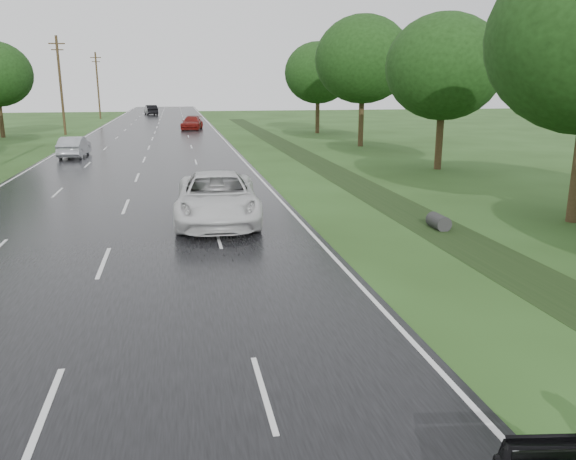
# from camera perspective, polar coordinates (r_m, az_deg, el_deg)

# --- Properties ---
(ground) EXTENTS (220.00, 220.00, 0.00)m
(ground) POSITION_cam_1_polar(r_m,az_deg,el_deg) (10.07, -23.57, -17.06)
(ground) COLOR #254117
(ground) RESTS_ON ground
(road) EXTENTS (14.00, 180.00, 0.04)m
(road) POSITION_cam_1_polar(r_m,az_deg,el_deg) (53.69, -13.73, 8.67)
(road) COLOR black
(road) RESTS_ON ground
(edge_stripe_east) EXTENTS (0.12, 180.00, 0.01)m
(edge_stripe_east) POSITION_cam_1_polar(r_m,az_deg,el_deg) (53.83, -6.45, 9.03)
(edge_stripe_east) COLOR silver
(edge_stripe_east) RESTS_ON road
(edge_stripe_west) EXTENTS (0.12, 180.00, 0.01)m
(edge_stripe_west) POSITION_cam_1_polar(r_m,az_deg,el_deg) (54.39, -20.91, 8.24)
(edge_stripe_west) COLOR silver
(edge_stripe_west) RESTS_ON road
(center_line) EXTENTS (0.12, 180.00, 0.01)m
(center_line) POSITION_cam_1_polar(r_m,az_deg,el_deg) (53.68, -13.73, 8.70)
(center_line) COLOR silver
(center_line) RESTS_ON road
(drainage_ditch) EXTENTS (2.20, 120.00, 0.56)m
(drainage_ditch) POSITION_cam_1_polar(r_m,az_deg,el_deg) (29.08, 7.53, 4.39)
(drainage_ditch) COLOR black
(drainage_ditch) RESTS_ON ground
(utility_pole_far) EXTENTS (1.60, 0.26, 10.00)m
(utility_pole_far) POSITION_cam_1_polar(r_m,az_deg,el_deg) (64.43, -22.10, 13.57)
(utility_pole_far) COLOR #352A16
(utility_pole_far) RESTS_ON ground
(utility_pole_distant) EXTENTS (1.60, 0.26, 10.00)m
(utility_pole_distant) POSITION_cam_1_polar(r_m,az_deg,el_deg) (94.10, -18.76, 13.81)
(utility_pole_distant) COLOR #352A16
(utility_pole_distant) RESTS_ON ground
(tree_east_c) EXTENTS (7.00, 7.00, 9.29)m
(tree_east_c) POSITION_cam_1_polar(r_m,az_deg,el_deg) (36.13, 15.58, 15.66)
(tree_east_c) COLOR #352A16
(tree_east_c) RESTS_ON ground
(tree_east_d) EXTENTS (8.00, 8.00, 10.76)m
(tree_east_d) POSITION_cam_1_polar(r_m,az_deg,el_deg) (48.98, 7.63, 16.79)
(tree_east_d) COLOR #352A16
(tree_east_d) RESTS_ON ground
(tree_east_f) EXTENTS (7.20, 7.20, 9.62)m
(tree_east_f) POSITION_cam_1_polar(r_m,az_deg,el_deg) (62.31, 3.07, 15.65)
(tree_east_f) COLOR #352A16
(tree_east_f) RESTS_ON ground
(white_pickup) EXTENTS (3.38, 6.71, 1.82)m
(white_pickup) POSITION_cam_1_polar(r_m,az_deg,el_deg) (21.44, -7.21, 3.29)
(white_pickup) COLOR silver
(white_pickup) RESTS_ON road
(silver_sedan) EXTENTS (1.75, 4.54, 1.47)m
(silver_sedan) POSITION_cam_1_polar(r_m,az_deg,el_deg) (43.71, -20.90, 7.90)
(silver_sedan) COLOR #92959A
(silver_sedan) RESTS_ON road
(far_car_red) EXTENTS (2.99, 5.51, 1.51)m
(far_car_red) POSITION_cam_1_polar(r_m,az_deg,el_deg) (68.03, -9.73, 10.67)
(far_car_red) COLOR maroon
(far_car_red) RESTS_ON road
(far_car_dark) EXTENTS (2.68, 5.43, 1.71)m
(far_car_dark) POSITION_cam_1_polar(r_m,az_deg,el_deg) (103.47, -13.75, 11.76)
(far_car_dark) COLOR black
(far_car_dark) RESTS_ON road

